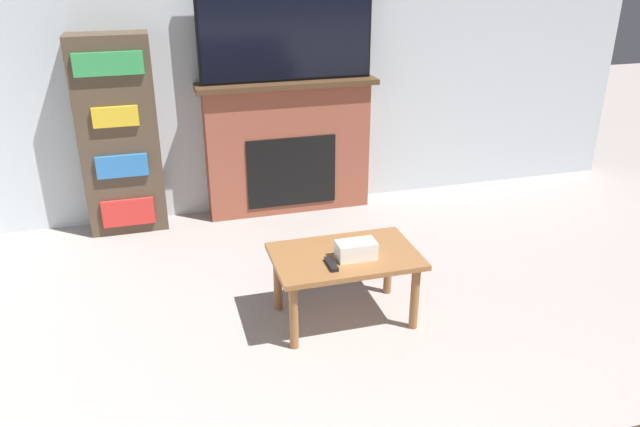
{
  "coord_description": "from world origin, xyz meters",
  "views": [
    {
      "loc": [
        -0.67,
        -0.39,
        2.06
      ],
      "look_at": [
        0.17,
        2.6,
        0.69
      ],
      "focal_mm": 35.0,
      "sensor_mm": 36.0,
      "label": 1
    }
  ],
  "objects_px": {
    "tv": "(286,25)",
    "coffee_table": "(345,264)",
    "fireplace": "(288,147)",
    "bookshelf": "(119,136)"
  },
  "relations": [
    {
      "from": "coffee_table",
      "to": "fireplace",
      "type": "bearing_deg",
      "value": 87.84
    },
    {
      "from": "bookshelf",
      "to": "coffee_table",
      "type": "bearing_deg",
      "value": -53.92
    },
    {
      "from": "fireplace",
      "to": "tv",
      "type": "bearing_deg",
      "value": -90.0
    },
    {
      "from": "tv",
      "to": "coffee_table",
      "type": "distance_m",
      "value": 2.01
    },
    {
      "from": "tv",
      "to": "coffee_table",
      "type": "xyz_separation_m",
      "value": [
        -0.06,
        -1.66,
        -1.12
      ]
    },
    {
      "from": "tv",
      "to": "coffee_table",
      "type": "bearing_deg",
      "value": -92.19
    },
    {
      "from": "tv",
      "to": "coffee_table",
      "type": "height_order",
      "value": "tv"
    },
    {
      "from": "fireplace",
      "to": "tv",
      "type": "distance_m",
      "value": 0.94
    },
    {
      "from": "tv",
      "to": "bookshelf",
      "type": "xyz_separation_m",
      "value": [
        -1.27,
        -0.0,
        -0.75
      ]
    },
    {
      "from": "fireplace",
      "to": "tv",
      "type": "relative_size",
      "value": 1.06
    }
  ]
}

